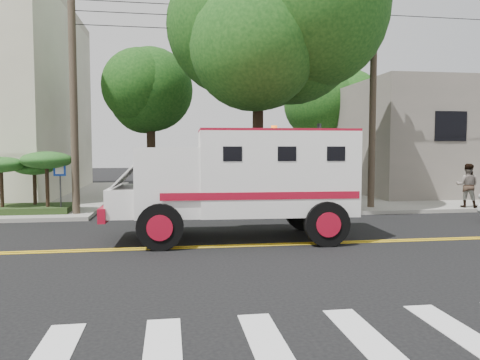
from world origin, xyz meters
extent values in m
plane|color=black|center=(0.00, 0.00, 0.00)|extent=(100.00, 100.00, 0.00)
cube|color=gray|center=(13.50, 13.50, 0.07)|extent=(17.00, 17.00, 0.15)
cube|color=#6A645B|center=(15.00, 14.00, 3.15)|extent=(14.00, 12.00, 6.00)
cylinder|color=#382D23|center=(-5.60, 6.00, 4.50)|extent=(0.28, 0.28, 9.00)
cylinder|color=#382D23|center=(6.30, 6.20, 4.50)|extent=(0.28, 0.28, 9.00)
cylinder|color=black|center=(1.50, 6.50, 3.50)|extent=(0.44, 0.44, 7.00)
sphere|color=#0F370F|center=(1.50, 6.50, 7.00)|extent=(5.32, 5.32, 5.32)
sphere|color=#0F370F|center=(2.64, 5.74, 7.57)|extent=(4.56, 4.56, 4.56)
cylinder|color=black|center=(-3.00, 12.00, 2.80)|extent=(0.44, 0.44, 5.60)
sphere|color=#0F370F|center=(-3.00, 12.00, 5.60)|extent=(3.92, 3.92, 3.92)
sphere|color=#0F370F|center=(-2.16, 11.44, 6.02)|extent=(3.36, 3.36, 3.36)
cylinder|color=black|center=(8.50, 16.00, 2.97)|extent=(0.44, 0.44, 5.95)
sphere|color=#0F370F|center=(8.50, 16.00, 5.95)|extent=(4.20, 4.20, 4.20)
sphere|color=#0F370F|center=(9.40, 15.40, 6.40)|extent=(3.60, 3.60, 3.60)
cylinder|color=#3F3F42|center=(3.80, 5.60, 1.80)|extent=(0.12, 0.12, 3.60)
imported|color=#3F3F42|center=(3.80, 5.60, 3.15)|extent=(0.15, 0.18, 0.90)
cylinder|color=#3F3F42|center=(-6.20, 6.20, 1.00)|extent=(0.06, 0.06, 2.00)
cube|color=#0C33A5|center=(-6.20, 6.14, 1.80)|extent=(0.45, 0.03, 0.45)
cube|color=#1E3314|center=(-7.50, 6.80, 0.27)|extent=(3.20, 2.00, 0.24)
cylinder|color=black|center=(-8.40, 6.50, 1.15)|extent=(0.14, 0.14, 1.52)
ellipsoid|color=#164A19|center=(-8.40, 6.50, 2.00)|extent=(1.73, 1.73, 0.60)
cylinder|color=black|center=(-7.40, 7.20, 1.07)|extent=(0.14, 0.14, 1.36)
ellipsoid|color=#164A19|center=(-7.40, 7.20, 1.83)|extent=(1.55, 1.55, 0.54)
cylinder|color=black|center=(-6.70, 6.30, 1.23)|extent=(0.14, 0.14, 1.68)
ellipsoid|color=#164A19|center=(-6.70, 6.30, 2.17)|extent=(1.91, 1.91, 0.66)
cube|color=silver|center=(0.91, 0.91, 1.94)|extent=(4.41, 2.71, 2.32)
cube|color=silver|center=(-2.07, 1.03, 1.71)|extent=(1.87, 2.50, 1.88)
cube|color=black|center=(-2.93, 1.06, 2.21)|extent=(0.14, 1.88, 0.77)
cube|color=silver|center=(-3.23, 1.07, 1.16)|extent=(1.08, 2.25, 0.77)
cube|color=maroon|center=(-3.78, 1.10, 0.88)|extent=(0.29, 2.38, 0.39)
cube|color=maroon|center=(0.91, 0.91, 3.13)|extent=(4.41, 2.71, 0.07)
cylinder|color=black|center=(-2.34, -0.20, 0.61)|extent=(1.23, 0.40, 1.22)
cylinder|color=black|center=(-2.24, 2.27, 0.61)|extent=(1.23, 0.40, 1.22)
cylinder|color=black|center=(2.08, -0.38, 0.61)|extent=(1.23, 0.40, 1.22)
cylinder|color=black|center=(2.18, 2.10, 0.61)|extent=(1.23, 0.40, 1.22)
imported|color=gray|center=(5.50, 6.17, 1.11)|extent=(0.71, 0.48, 1.93)
imported|color=gray|center=(10.24, 5.50, 1.07)|extent=(1.13, 1.08, 1.83)
camera|label=1|loc=(-2.09, -12.33, 2.66)|focal=35.00mm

